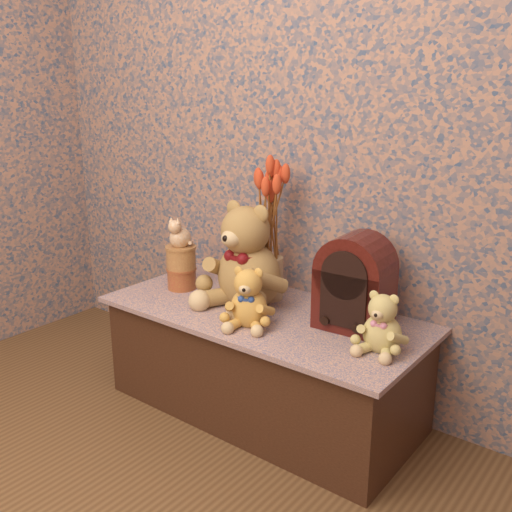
{
  "coord_description": "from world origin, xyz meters",
  "views": [
    {
      "loc": [
        1.29,
        -0.51,
        1.31
      ],
      "look_at": [
        0.0,
        1.16,
        0.68
      ],
      "focal_mm": 40.95,
      "sensor_mm": 36.0,
      "label": 1
    }
  ],
  "objects": [
    {
      "name": "teddy_large",
      "position": [
        -0.11,
        1.25,
        0.66
      ],
      "size": [
        0.38,
        0.44,
        0.45
      ],
      "primitive_type": null,
      "rotation": [
        0.0,
        0.0,
        -0.05
      ],
      "color": "#A1753E",
      "rests_on": "display_shelf"
    },
    {
      "name": "biscuit_tin_lower",
      "position": [
        -0.45,
        1.2,
        0.48
      ],
      "size": [
        0.16,
        0.16,
        0.09
      ],
      "primitive_type": "cylinder",
      "rotation": [
        0.0,
        0.0,
        0.29
      ],
      "color": "#B17433",
      "rests_on": "display_shelf"
    },
    {
      "name": "dried_stalks",
      "position": [
        -0.07,
        1.34,
        0.83
      ],
      "size": [
        0.27,
        0.27,
        0.43
      ],
      "primitive_type": null,
      "rotation": [
        0.0,
        0.0,
        -0.25
      ],
      "color": "#D04221",
      "rests_on": "ceramic_vase"
    },
    {
      "name": "biscuit_tin_upper",
      "position": [
        -0.45,
        1.2,
        0.58
      ],
      "size": [
        0.16,
        0.16,
        0.1
      ],
      "primitive_type": "cylinder",
      "rotation": [
        0.0,
        0.0,
        -0.37
      ],
      "color": "#DCB160",
      "rests_on": "biscuit_tin_lower"
    },
    {
      "name": "teddy_medium",
      "position": [
        0.03,
        1.07,
        0.56
      ],
      "size": [
        0.27,
        0.29,
        0.24
      ],
      "primitive_type": null,
      "rotation": [
        0.0,
        0.0,
        0.42
      ],
      "color": "gold",
      "rests_on": "display_shelf"
    },
    {
      "name": "teddy_small",
      "position": [
        0.52,
        1.18,
        0.55
      ],
      "size": [
        0.19,
        0.22,
        0.22
      ],
      "primitive_type": null,
      "rotation": [
        0.0,
        0.0,
        0.06
      ],
      "color": "tan",
      "rests_on": "display_shelf"
    },
    {
      "name": "ceramic_vase",
      "position": [
        -0.07,
        1.34,
        0.53
      ],
      "size": [
        0.13,
        0.13,
        0.18
      ],
      "primitive_type": "cylinder",
      "rotation": [
        0.0,
        0.0,
        -0.24
      ],
      "color": "tan",
      "rests_on": "display_shelf"
    },
    {
      "name": "cat_figurine",
      "position": [
        -0.45,
        1.2,
        0.7
      ],
      "size": [
        0.11,
        0.12,
        0.14
      ],
      "primitive_type": null,
      "rotation": [
        0.0,
        0.0,
        0.11
      ],
      "color": "silver",
      "rests_on": "biscuit_tin_upper"
    },
    {
      "name": "cathedral_radio",
      "position": [
        0.35,
        1.29,
        0.62
      ],
      "size": [
        0.27,
        0.2,
        0.36
      ],
      "primitive_type": null,
      "rotation": [
        0.0,
        0.0,
        0.06
      ],
      "color": "#3E100B",
      "rests_on": "display_shelf"
    },
    {
      "name": "display_shelf",
      "position": [
        0.0,
        1.21,
        0.22
      ],
      "size": [
        1.3,
        0.6,
        0.44
      ],
      "primitive_type": "cube",
      "color": "#3C477C",
      "rests_on": "ground"
    }
  ]
}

